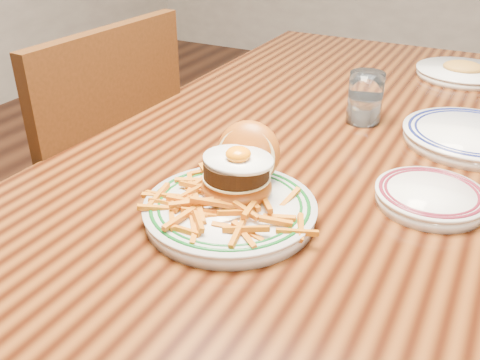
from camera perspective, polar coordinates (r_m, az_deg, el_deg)
The scene contains 7 objects.
table at distance 1.19m, azimuth 8.61°, elevation 1.37°, with size 0.85×1.60×0.75m.
chair_left at distance 1.41m, azimuth -15.87°, elevation -1.95°, with size 0.46×0.46×0.95m.
main_plate at distance 0.83m, azimuth -0.72°, elevation -1.48°, with size 0.27×0.28×0.13m.
side_plate at distance 0.92m, azimuth 19.66°, elevation -1.60°, with size 0.18×0.18×0.03m.
rear_plate at distance 1.17m, azimuth 23.45°, elevation 4.38°, with size 0.27×0.27×0.03m.
water_glass at distance 1.20m, azimuth 13.17°, elevation 8.22°, with size 0.07×0.07×0.11m.
far_plate at distance 1.60m, azimuth 22.62°, elevation 10.60°, with size 0.24×0.24×0.04m.
Camera 1 is at (0.33, -1.01, 1.20)m, focal length 40.00 mm.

